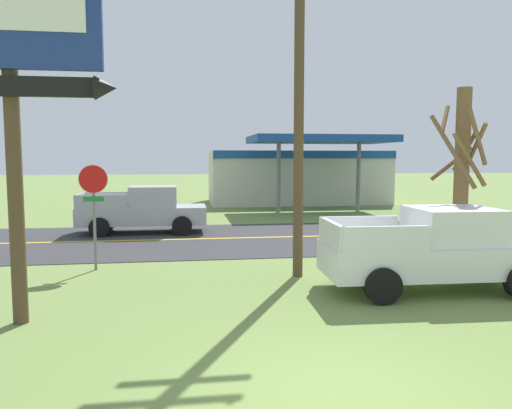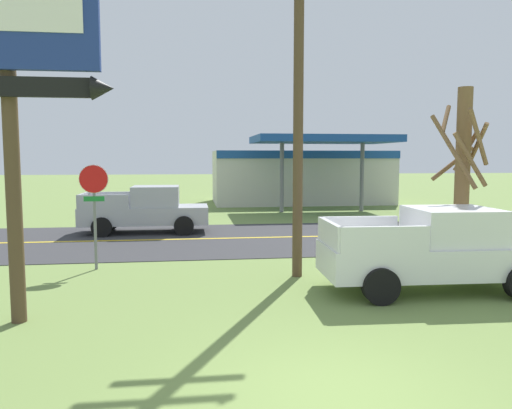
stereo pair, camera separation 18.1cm
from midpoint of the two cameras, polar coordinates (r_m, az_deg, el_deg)
The scene contains 10 objects.
ground_plane at distance 7.09m, azimuth 9.84°, elevation -20.96°, with size 180.00×180.00×0.00m, color olive.
road_asphalt at distance 19.41m, azimuth -1.66°, elevation -3.89°, with size 140.00×8.00×0.02m, color #333335.
road_centre_line at distance 19.40m, azimuth -1.66°, elevation -3.86°, with size 126.00×0.20×0.01m, color gold.
motel_sign at distance 10.30m, azimuth -26.02°, elevation 14.78°, with size 3.59×0.54×6.95m.
stop_sign at distance 14.49m, azimuth -17.74°, elevation 0.73°, with size 0.80×0.08×2.95m.
utility_pole at distance 13.16m, azimuth 5.30°, elevation 13.53°, with size 2.05×0.26×9.36m.
bare_tree at distance 14.84m, azimuth 22.91°, elevation 3.15°, with size 1.60×1.69×5.05m.
gas_station at distance 34.70m, azimuth 5.34°, elevation 3.39°, with size 12.00×11.50×4.40m.
pickup_white_parked_on_lawn at distance 12.52m, azimuth 20.34°, elevation -4.95°, with size 5.26×2.37×1.96m.
pickup_silver_on_road at distance 21.24m, azimuth -12.19°, elevation -0.61°, with size 5.20×2.24×1.96m.
Camera 2 is at (-1.85, -6.07, 3.14)m, focal length 34.87 mm.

